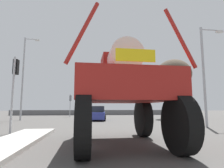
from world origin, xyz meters
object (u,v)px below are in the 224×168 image
at_px(sedan_ahead, 97,114).
at_px(traffic_signal_near_right, 170,90).
at_px(traffic_signal_far_left, 70,101).
at_px(bare_tree_right, 174,74).
at_px(streetlight_far_left, 24,74).
at_px(traffic_signal_near_left, 15,77).
at_px(oversize_sprayer, 121,92).
at_px(streetlight_near_right, 205,70).

relative_size(sedan_ahead, traffic_signal_near_right, 1.28).
bearing_deg(traffic_signal_far_left, bare_tree_right, -24.80).
xyz_separation_m(traffic_signal_near_right, traffic_signal_far_left, (-7.68, 17.49, -0.04)).
bearing_deg(streetlight_far_left, traffic_signal_near_left, -73.33).
relative_size(sedan_ahead, bare_tree_right, 0.57).
relative_size(traffic_signal_near_left, traffic_signal_near_right, 1.25).
bearing_deg(traffic_signal_near_left, traffic_signal_far_left, 86.01).
distance_m(oversize_sprayer, traffic_signal_near_right, 5.07).
height_order(oversize_sprayer, bare_tree_right, bare_tree_right).
xyz_separation_m(oversize_sprayer, bare_tree_right, (9.22, 14.90, 3.56)).
bearing_deg(streetlight_near_right, traffic_signal_near_left, -171.79).
bearing_deg(traffic_signal_near_left, bare_tree_right, 37.96).
height_order(streetlight_near_right, streetlight_far_left, streetlight_far_left).
xyz_separation_m(traffic_signal_near_left, traffic_signal_near_right, (8.90, 0.01, -0.61)).
height_order(oversize_sprayer, streetlight_far_left, streetlight_far_left).
bearing_deg(traffic_signal_near_right, sedan_ahead, 112.53).
distance_m(traffic_signal_near_left, streetlight_near_right, 12.63).
distance_m(sedan_ahead, traffic_signal_far_left, 8.83).
height_order(sedan_ahead, streetlight_far_left, streetlight_far_left).
bearing_deg(sedan_ahead, traffic_signal_near_right, -151.94).
bearing_deg(streetlight_near_right, sedan_ahead, 133.90).
relative_size(traffic_signal_near_left, traffic_signal_far_left, 1.27).
bearing_deg(sedan_ahead, oversize_sprayer, -172.65).
height_order(traffic_signal_far_left, streetlight_far_left, streetlight_far_left).
bearing_deg(streetlight_far_left, sedan_ahead, -5.97).
bearing_deg(traffic_signal_far_left, oversize_sprayer, -78.98).
xyz_separation_m(oversize_sprayer, streetlight_far_left, (-8.46, 14.04, 3.07)).
bearing_deg(oversize_sprayer, traffic_signal_near_right, -46.61).
bearing_deg(traffic_signal_near_left, oversize_sprayer, -33.73).
bearing_deg(bare_tree_right, sedan_ahead, -170.03).
height_order(traffic_signal_far_left, bare_tree_right, bare_tree_right).
bearing_deg(traffic_signal_near_right, traffic_signal_far_left, 113.70).
xyz_separation_m(traffic_signal_far_left, bare_tree_right, (13.32, -6.15, 3.15)).
xyz_separation_m(traffic_signal_near_left, bare_tree_right, (14.54, 11.35, 2.50)).
height_order(traffic_signal_near_left, streetlight_near_right, streetlight_near_right).
xyz_separation_m(sedan_ahead, traffic_signal_near_left, (-4.90, -9.65, 2.30)).
xyz_separation_m(sedan_ahead, traffic_signal_far_left, (-3.68, 7.85, 1.66)).
relative_size(traffic_signal_near_right, traffic_signal_far_left, 1.01).
height_order(streetlight_far_left, bare_tree_right, streetlight_far_left).
relative_size(traffic_signal_far_left, streetlight_far_left, 0.35).
height_order(sedan_ahead, traffic_signal_near_left, traffic_signal_near_left).
bearing_deg(oversize_sprayer, streetlight_far_left, 29.56).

